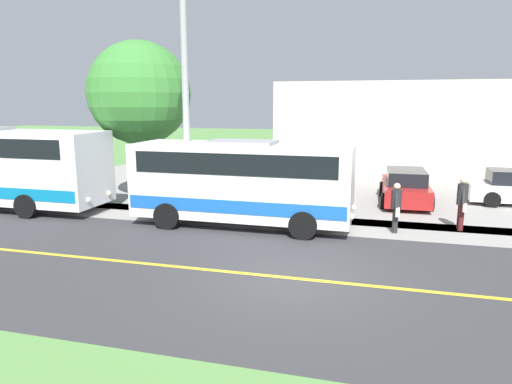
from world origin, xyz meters
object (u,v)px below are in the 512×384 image
object	(u,v)px
shuttle_bus_front	(242,179)
tree_curbside	(140,93)
pedestrian_with_bags	(462,201)
commercial_building	(412,126)
pedestrian_waiting	(396,206)
street_light_pole	(184,86)
parked_car_near	(405,187)

from	to	relation	value
shuttle_bus_front	tree_curbside	world-z (taller)	tree_curbside
shuttle_bus_front	pedestrian_with_bags	world-z (taller)	shuttle_bus_front
pedestrian_with_bags	commercial_building	bearing A→B (deg)	-177.31
pedestrian_waiting	street_light_pole	size ratio (longest dim) A/B	0.19
pedestrian_with_bags	parked_car_near	xyz separation A→B (m)	(-3.94, -1.61, -0.29)
commercial_building	pedestrian_with_bags	bearing A→B (deg)	2.69
pedestrian_waiting	parked_car_near	distance (m)	4.82
pedestrian_with_bags	pedestrian_waiting	world-z (taller)	pedestrian_with_bags
pedestrian_waiting	tree_curbside	bearing A→B (deg)	-103.32
shuttle_bus_front	pedestrian_waiting	world-z (taller)	shuttle_bus_front
pedestrian_with_bags	commercial_building	distance (m)	15.77
parked_car_near	commercial_building	xyz separation A→B (m)	(-11.71, 0.87, 2.01)
pedestrian_waiting	street_light_pole	bearing A→B (deg)	-89.87
pedestrian_with_bags	pedestrian_waiting	size ratio (longest dim) A/B	1.10
street_light_pole	tree_curbside	size ratio (longest dim) A/B	1.29
parked_car_near	commercial_building	world-z (taller)	commercial_building
street_light_pole	commercial_building	distance (m)	18.83
pedestrian_waiting	tree_curbside	xyz separation A→B (m)	(-2.50, -10.54, 3.71)
street_light_pole	pedestrian_waiting	bearing A→B (deg)	90.13
shuttle_bus_front	tree_curbside	distance (m)	6.81
commercial_building	parked_car_near	bearing A→B (deg)	-4.26
pedestrian_waiting	commercial_building	size ratio (longest dim) A/B	0.10
parked_car_near	street_light_pole	bearing A→B (deg)	-58.78
pedestrian_waiting	parked_car_near	world-z (taller)	pedestrian_waiting
shuttle_bus_front	commercial_building	distance (m)	18.16
parked_car_near	tree_curbside	bearing A→B (deg)	-78.32
parked_car_near	commercial_building	distance (m)	11.92
shuttle_bus_front	street_light_pole	distance (m)	3.91
shuttle_bus_front	parked_car_near	xyz separation A→B (m)	(-5.20, 5.67, -0.94)
tree_curbside	parked_car_near	bearing A→B (deg)	101.68
tree_curbside	commercial_building	xyz separation A→B (m)	(-14.00, 11.94, -1.89)
pedestrian_waiting	tree_curbside	size ratio (longest dim) A/B	0.24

